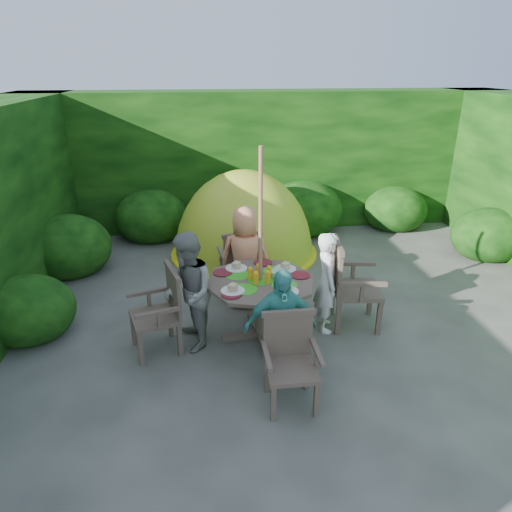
{
  "coord_description": "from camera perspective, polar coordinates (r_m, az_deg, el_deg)",
  "views": [
    {
      "loc": [
        -1.28,
        -4.69,
        2.95
      ],
      "look_at": [
        -0.68,
        0.23,
        0.85
      ],
      "focal_mm": 32.0,
      "sensor_mm": 36.0,
      "label": 1
    }
  ],
  "objects": [
    {
      "name": "child_back",
      "position": [
        5.8,
        -1.36,
        -0.19
      ],
      "size": [
        0.72,
        0.55,
        1.33
      ],
      "primitive_type": "imported",
      "rotation": [
        0.0,
        0.0,
        2.94
      ],
      "color": "#FE9B69",
      "rests_on": "ground"
    },
    {
      "name": "child_right",
      "position": [
        5.35,
        8.89,
        -3.27
      ],
      "size": [
        0.34,
        0.47,
        1.22
      ],
      "primitive_type": "imported",
      "rotation": [
        0.0,
        0.0,
        1.46
      ],
      "color": "white",
      "rests_on": "ground"
    },
    {
      "name": "garden_chair_front",
      "position": [
        4.3,
        4.28,
        -12.67
      ],
      "size": [
        0.51,
        0.45,
        0.84
      ],
      "rotation": [
        0.0,
        0.0,
        0.0
      ],
      "color": "#493930",
      "rests_on": "ground"
    },
    {
      "name": "hedge_enclosure",
      "position": [
        6.39,
        4.91,
        7.45
      ],
      "size": [
        9.0,
        9.0,
        2.5
      ],
      "color": "black",
      "rests_on": "ground"
    },
    {
      "name": "patio_table",
      "position": [
        5.12,
        0.58,
        -4.16
      ],
      "size": [
        1.39,
        1.39,
        0.87
      ],
      "rotation": [
        0.0,
        0.0,
        0.11
      ],
      "color": "#493930",
      "rests_on": "ground"
    },
    {
      "name": "garden_chair_right",
      "position": [
        5.51,
        11.59,
        -3.4
      ],
      "size": [
        0.62,
        0.68,
        1.03
      ],
      "rotation": [
        0.0,
        0.0,
        1.44
      ],
      "color": "#493930",
      "rests_on": "ground"
    },
    {
      "name": "garden_chair_back",
      "position": [
        6.15,
        -1.94,
        -0.71
      ],
      "size": [
        0.59,
        0.54,
        0.9
      ],
      "rotation": [
        0.0,
        0.0,
        3.25
      ],
      "color": "#493930",
      "rests_on": "ground"
    },
    {
      "name": "ground",
      "position": [
        5.69,
        7.18,
        -8.48
      ],
      "size": [
        60.0,
        60.0,
        0.0
      ],
      "primitive_type": "plane",
      "color": "#45433E",
      "rests_on": "ground"
    },
    {
      "name": "child_left",
      "position": [
        4.98,
        -8.45,
        -4.54
      ],
      "size": [
        0.61,
        0.73,
        1.34
      ],
      "primitive_type": "imported",
      "rotation": [
        0.0,
        0.0,
        -1.39
      ],
      "color": "gray",
      "rests_on": "ground"
    },
    {
      "name": "child_front",
      "position": [
        4.45,
        3.05,
        -8.83
      ],
      "size": [
        0.73,
        0.34,
        1.21
      ],
      "primitive_type": "imported",
      "rotation": [
        0.0,
        0.0,
        0.07
      ],
      "color": "#4BB0A7",
      "rests_on": "ground"
    },
    {
      "name": "parasol_pole",
      "position": [
        4.92,
        0.56,
        0.88
      ],
      "size": [
        0.05,
        0.05,
        2.2
      ],
      "primitive_type": "cylinder",
      "rotation": [
        0.0,
        0.0,
        0.11
      ],
      "color": "#9B603E",
      "rests_on": "ground"
    },
    {
      "name": "garden_chair_left",
      "position": [
        5.07,
        -11.74,
        -6.62
      ],
      "size": [
        0.62,
        0.66,
        0.91
      ],
      "rotation": [
        0.0,
        0.0,
        -1.28
      ],
      "color": "#493930",
      "rests_on": "ground"
    },
    {
      "name": "dome_tent",
      "position": [
        7.69,
        -1.51,
        0.41
      ],
      "size": [
        2.81,
        2.81,
        2.79
      ],
      "rotation": [
        0.0,
        0.0,
        -0.27
      ],
      "color": "#BBD328",
      "rests_on": "ground"
    }
  ]
}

